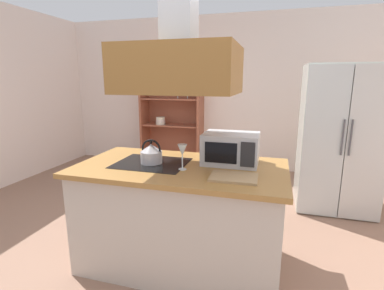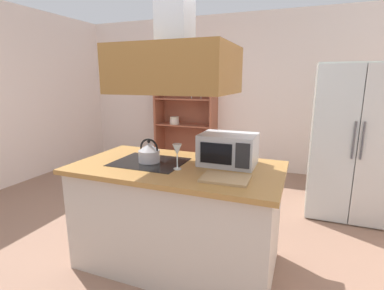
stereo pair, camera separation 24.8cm
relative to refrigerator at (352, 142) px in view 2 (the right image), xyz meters
The scene contains 10 objects.
ground_plane 2.50m from the refrigerator, 137.88° to the right, with size 7.80×7.80×0.00m, color #8A6653.
wall_back 2.30m from the refrigerator, 140.41° to the left, with size 6.00×0.12×2.70m, color silver.
kitchen_island 2.28m from the refrigerator, 132.34° to the right, with size 1.73×0.94×0.90m.
range_hood 2.41m from the refrigerator, 132.34° to the right, with size 0.90×0.70×1.21m.
refrigerator is the anchor object (origin of this frame).
dish_cabinet 2.88m from the refrigerator, 154.94° to the left, with size 1.13×0.40×1.93m.
kettle 2.42m from the refrigerator, 136.90° to the right, with size 0.18×0.18×0.21m.
cutting_board 2.12m from the refrigerator, 119.21° to the right, with size 0.34×0.24×0.02m, color tan.
microwave 1.85m from the refrigerator, 127.26° to the right, with size 0.46×0.35×0.26m.
wine_glass_on_counter 2.28m from the refrigerator, 129.78° to the right, with size 0.08×0.08×0.21m.
Camera 2 is at (1.19, -2.20, 1.60)m, focal length 27.10 mm.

